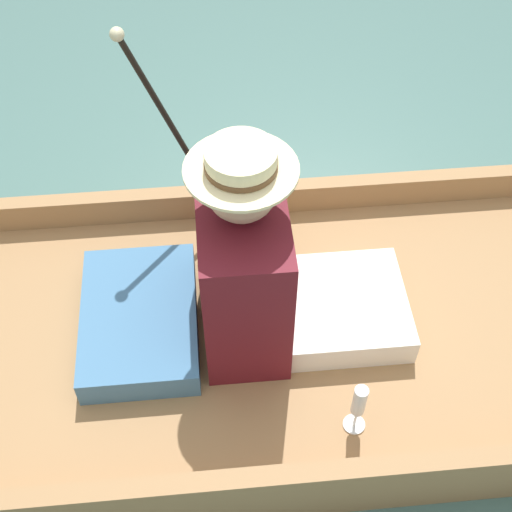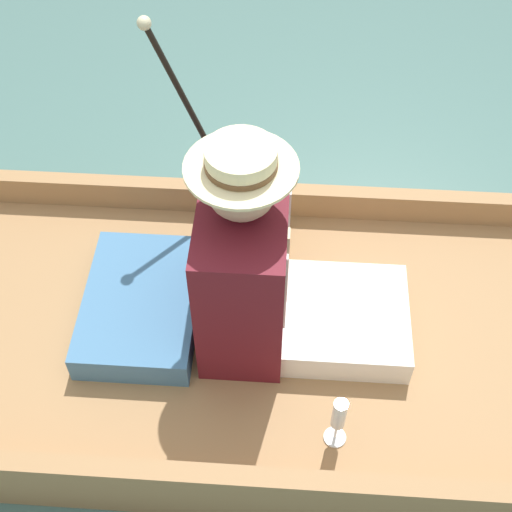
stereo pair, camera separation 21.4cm
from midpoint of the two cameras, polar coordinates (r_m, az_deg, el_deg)
ground_plane at (r=2.53m, az=-3.07°, el=-7.87°), size 16.00×16.00×0.00m
punt_boat at (r=2.46m, az=-3.15°, el=-6.89°), size 1.18×2.88×0.26m
seat_cushion at (r=2.42m, az=-11.79°, el=-5.19°), size 0.54×0.38×0.11m
seated_person at (r=2.19m, az=-2.13°, el=-1.38°), size 0.45×0.70×0.79m
teddy_bear at (r=2.50m, az=-2.70°, el=4.02°), size 0.30×0.18×0.43m
wine_glass at (r=2.13m, az=5.34°, el=-11.91°), size 0.07×0.07×0.22m
walking_cane at (r=2.37m, az=-9.47°, el=10.24°), size 0.04×0.33×0.87m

